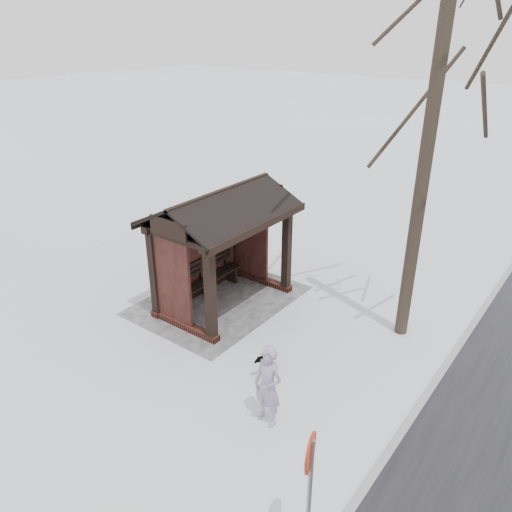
{
  "coord_description": "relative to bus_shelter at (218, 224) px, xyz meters",
  "views": [
    {
      "loc": [
        8.52,
        7.5,
        6.64
      ],
      "look_at": [
        -0.29,
        0.8,
        1.47
      ],
      "focal_mm": 35.0,
      "sensor_mm": 36.0,
      "label": 1
    }
  ],
  "objects": [
    {
      "name": "trampled_patch",
      "position": [
        0.0,
        -0.04,
        -2.16
      ],
      "size": [
        4.2,
        3.2,
        0.02
      ],
      "primitive_type": "cube",
      "color": "#97969C",
      "rests_on": "ground"
    },
    {
      "name": "kerb",
      "position": [
        0.0,
        5.66,
        -2.16
      ],
      "size": [
        120.0,
        0.15,
        0.06
      ],
      "primitive_type": "cube",
      "color": "gray",
      "rests_on": "ground"
    },
    {
      "name": "tree_near",
      "position": [
        -1.5,
        4.36,
        3.99
      ],
      "size": [
        3.42,
        3.42,
        9.03
      ],
      "color": "black",
      "rests_on": "ground"
    },
    {
      "name": "bus_shelter",
      "position": [
        0.0,
        0.0,
        0.0
      ],
      "size": [
        3.6,
        2.4,
        3.09
      ],
      "color": "#391C14",
      "rests_on": "ground"
    },
    {
      "name": "pedestrian",
      "position": [
        2.79,
        3.57,
        -1.36
      ],
      "size": [
        0.43,
        0.61,
        1.6
      ],
      "primitive_type": "imported",
      "rotation": [
        0.0,
        0.0,
        1.5
      ],
      "color": "#9A8EA7",
      "rests_on": "ground"
    },
    {
      "name": "dog",
      "position": [
        1.63,
        2.67,
        -1.89
      ],
      "size": [
        0.72,
        0.5,
        0.55
      ],
      "primitive_type": "imported",
      "rotation": [
        0.0,
        0.0,
        1.92
      ],
      "color": "black",
      "rests_on": "ground"
    },
    {
      "name": "ground",
      "position": [
        0.0,
        0.16,
        -2.17
      ],
      "size": [
        120.0,
        120.0,
        0.0
      ],
      "primitive_type": "plane",
      "color": "silver",
      "rests_on": "ground"
    },
    {
      "name": "road_sign",
      "position": [
        4.48,
        5.44,
        -0.64
      ],
      "size": [
        0.51,
        0.2,
        2.08
      ],
      "rotation": [
        0.0,
        0.0,
        0.32
      ],
      "color": "gray",
      "rests_on": "ground"
    }
  ]
}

